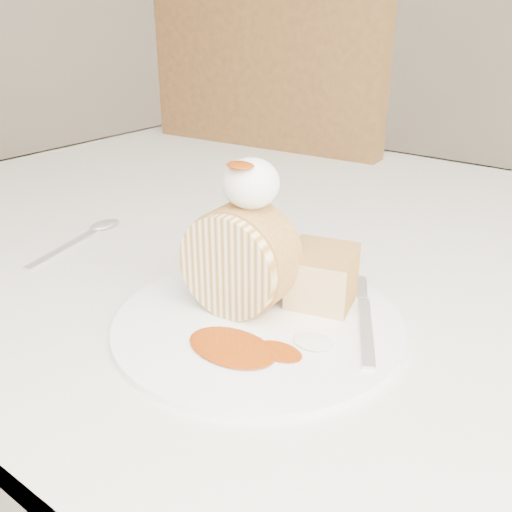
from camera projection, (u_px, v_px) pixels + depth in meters
The scene contains 10 objects.
table at pixel (357, 314), 0.70m from camera, with size 1.40×0.90×0.75m.
chair_far at pixel (290, 211), 1.28m from camera, with size 0.52×0.52×1.01m.
plate at pixel (258, 323), 0.50m from camera, with size 0.25×0.25×0.01m, color white.
roulade_slice at pixel (240, 260), 0.50m from camera, with size 0.09×0.09×0.05m, color beige.
cake_chunk at pixel (322, 280), 0.51m from camera, with size 0.06×0.05×0.05m, color #AC7E41.
whipped_cream at pixel (251, 183), 0.47m from camera, with size 0.05×0.05×0.04m, color white.
caramel_drizzle at pixel (240, 159), 0.45m from camera, with size 0.02×0.02×0.01m, color #8B3105.
caramel_pool at pixel (232, 347), 0.45m from camera, with size 0.08×0.05×0.00m, color #8B3105, non-canonical shape.
fork at pixel (366, 331), 0.48m from camera, with size 0.02×0.15×0.00m, color silver.
spoon at pixel (64, 249), 0.65m from camera, with size 0.02×0.15×0.00m, color silver.
Camera 1 is at (0.27, -0.36, 1.01)m, focal length 40.00 mm.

